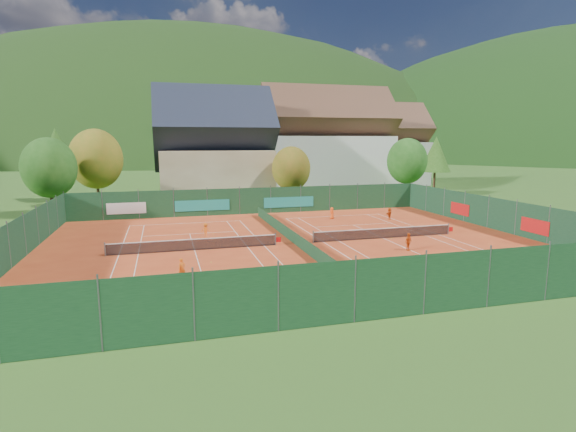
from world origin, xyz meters
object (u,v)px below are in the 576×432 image
at_px(player_right_far_b, 389,214).
at_px(player_left_far, 206,230).
at_px(ball_hopper, 538,264).
at_px(player_right_near, 408,242).
at_px(player_right_far_a, 332,213).
at_px(chalet, 214,153).
at_px(player_left_near, 182,269).
at_px(player_left_mid, 221,282).
at_px(hotel_block_b, 381,150).
at_px(hotel_block_a, 326,146).

bearing_deg(player_right_far_b, player_left_far, -28.73).
distance_m(ball_hopper, player_left_far, 25.64).
relative_size(player_right_near, player_right_far_a, 1.08).
distance_m(chalet, player_left_near, 38.04).
height_order(player_left_far, player_right_near, player_right_near).
distance_m(chalet, player_right_far_b, 27.69).
relative_size(player_left_mid, player_left_far, 1.02).
xyz_separation_m(chalet, hotel_block_b, (33.00, 14.00, -0.01)).
bearing_deg(chalet, player_right_near, -72.58).
xyz_separation_m(hotel_block_b, player_right_far_a, (-22.78, -33.67, -5.98)).
bearing_deg(chalet, player_right_far_b, -54.12).
bearing_deg(hotel_block_b, ball_hopper, -107.22).
bearing_deg(player_right_far_a, chalet, -90.66).
relative_size(ball_hopper, player_right_near, 0.58).
bearing_deg(player_right_far_a, player_right_far_b, 130.26).
height_order(hotel_block_a, player_left_near, hotel_block_a).
xyz_separation_m(chalet, ball_hopper, (15.68, -41.86, -6.07)).
distance_m(player_right_near, player_right_far_a, 14.72).
bearing_deg(player_left_near, player_right_near, -16.86).
bearing_deg(player_right_near, hotel_block_b, 38.54).
distance_m(chalet, player_right_far_a, 22.96).
height_order(hotel_block_b, player_right_near, hotel_block_b).
bearing_deg(hotel_block_a, player_left_far, -126.14).
bearing_deg(player_right_far_a, player_left_mid, 26.61).
xyz_separation_m(chalet, player_right_far_a, (10.22, -19.67, -5.99)).
bearing_deg(chalet, player_left_near, -99.55).
xyz_separation_m(player_left_far, player_right_far_b, (19.54, 3.17, 0.07)).
bearing_deg(ball_hopper, player_left_near, 167.61).
distance_m(hotel_block_b, player_left_mid, 66.01).
xyz_separation_m(player_right_far_a, player_right_far_b, (5.63, -2.23, 0.03)).
xyz_separation_m(player_right_near, player_right_far_b, (5.06, 12.47, -0.02)).
relative_size(ball_hopper, player_left_near, 0.62).
bearing_deg(player_left_mid, hotel_block_b, 49.51).
distance_m(ball_hopper, player_left_near, 22.44).
xyz_separation_m(chalet, player_right_far_b, (15.85, -21.91, -5.96)).
relative_size(hotel_block_a, player_right_far_a, 17.01).
bearing_deg(ball_hopper, hotel_block_b, 72.78).
bearing_deg(chalet, player_left_far, -98.38).
relative_size(hotel_block_a, player_right_far_b, 16.30).
bearing_deg(player_right_near, player_left_near, 162.11).
bearing_deg(hotel_block_a, player_right_far_b, -96.44).
bearing_deg(player_left_mid, hotel_block_a, 57.29).
height_order(hotel_block_a, player_left_far, hotel_block_a).
bearing_deg(chalet, ball_hopper, -69.46).
height_order(hotel_block_b, ball_hopper, hotel_block_b).
height_order(player_left_near, player_left_mid, player_left_near).
height_order(chalet, ball_hopper, chalet).
relative_size(chalet, player_right_near, 11.79).
distance_m(player_left_near, player_right_far_a, 23.93).
bearing_deg(player_left_far, chalet, -79.84).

